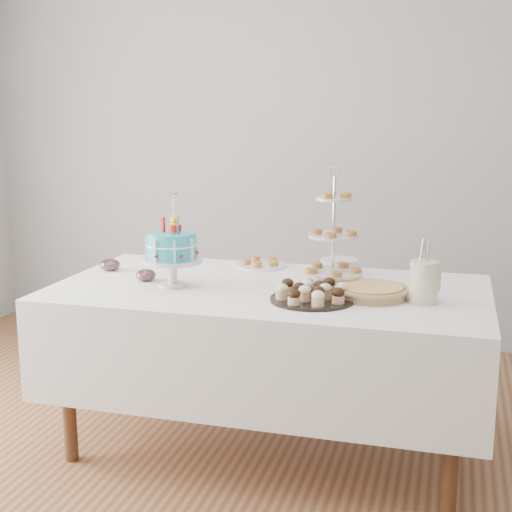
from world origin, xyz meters
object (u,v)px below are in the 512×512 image
(cupcake_tray, at_px, (312,292))
(pie, at_px, (371,291))
(birthday_cake, at_px, (172,262))
(pastry_plate, at_px, (261,263))
(jam_bowl_b, at_px, (110,265))
(table, at_px, (269,335))
(utensil_pitcher, at_px, (424,280))
(tiered_stand, at_px, (334,237))
(jam_bowl_a, at_px, (146,275))
(plate_stack, at_px, (339,266))

(cupcake_tray, xyz_separation_m, pie, (0.23, 0.12, -0.01))
(birthday_cake, distance_m, pie, 0.89)
(pastry_plate, height_order, jam_bowl_b, jam_bowl_b)
(table, bearing_deg, utensil_pitcher, -7.48)
(birthday_cake, distance_m, tiered_stand, 0.73)
(table, distance_m, jam_bowl_a, 0.63)
(table, bearing_deg, birthday_cake, -165.01)
(table, height_order, jam_bowl_b, jam_bowl_b)
(tiered_stand, xyz_separation_m, jam_bowl_a, (-0.85, -0.15, -0.20))
(tiered_stand, xyz_separation_m, pastry_plate, (-0.42, 0.30, -0.21))
(jam_bowl_b, bearing_deg, utensil_pitcher, -7.34)
(table, bearing_deg, plate_stack, 53.55)
(table, bearing_deg, cupcake_tray, -38.29)
(tiered_stand, bearing_deg, cupcake_tray, -97.18)
(pastry_plate, xyz_separation_m, jam_bowl_b, (-0.69, -0.29, 0.01))
(pie, xyz_separation_m, plate_stack, (-0.20, 0.41, 0.01))
(table, xyz_separation_m, plate_stack, (0.26, 0.35, 0.26))
(table, relative_size, pie, 6.05)
(jam_bowl_a, relative_size, utensil_pitcher, 0.35)
(table, distance_m, tiered_stand, 0.53)
(jam_bowl_b, distance_m, utensil_pitcher, 1.53)
(table, xyz_separation_m, pie, (0.46, -0.06, 0.26))
(utensil_pitcher, bearing_deg, pie, 170.03)
(birthday_cake, bearing_deg, jam_bowl_a, 173.65)
(pie, height_order, jam_bowl_b, jam_bowl_b)
(table, distance_m, birthday_cake, 0.55)
(pastry_plate, bearing_deg, birthday_cake, -117.74)
(tiered_stand, relative_size, utensil_pitcher, 2.01)
(tiered_stand, xyz_separation_m, plate_stack, (-0.01, 0.24, -0.19))
(plate_stack, bearing_deg, birthday_cake, -145.70)
(table, height_order, pie, pie)
(table, height_order, plate_stack, plate_stack)
(jam_bowl_a, bearing_deg, table, 4.23)
(cupcake_tray, height_order, jam_bowl_b, cupcake_tray)
(pie, distance_m, jam_bowl_b, 1.31)
(pie, height_order, jam_bowl_a, jam_bowl_a)
(pie, xyz_separation_m, tiered_stand, (-0.19, 0.17, 0.19))
(tiered_stand, bearing_deg, table, -158.68)
(cupcake_tray, relative_size, pie, 1.11)
(pastry_plate, bearing_deg, table, -69.62)
(plate_stack, bearing_deg, pastry_plate, 172.84)
(birthday_cake, relative_size, plate_stack, 2.30)
(plate_stack, bearing_deg, jam_bowl_b, -167.54)
(tiered_stand, bearing_deg, pie, -40.40)
(jam_bowl_b, bearing_deg, pie, -7.31)
(birthday_cake, distance_m, jam_bowl_a, 0.20)
(jam_bowl_a, distance_m, utensil_pitcher, 1.26)
(table, xyz_separation_m, pastry_plate, (-0.15, 0.40, 0.24))
(cupcake_tray, relative_size, pastry_plate, 1.36)
(pie, xyz_separation_m, utensil_pitcher, (0.21, -0.03, 0.07))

